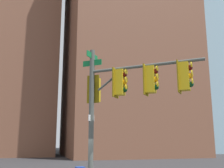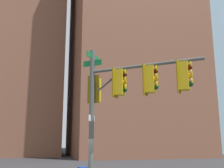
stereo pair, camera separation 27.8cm
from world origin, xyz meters
TOP-DOWN VIEW (x-y plane):
  - signal_pole_assembly at (1.38, -1.12)m, footprint 3.79×3.42m
  - building_brick_midblock at (13.77, 34.62)m, footprint 21.13×19.91m
  - building_glass_tower at (26.25, 51.83)m, footprint 23.36×32.36m

SIDE VIEW (x-z plane):
  - signal_pole_assembly at x=1.38m, z-range 1.21..7.35m
  - building_brick_midblock at x=13.77m, z-range 0.00..46.23m
  - building_glass_tower at x=26.25m, z-range 0.00..64.36m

